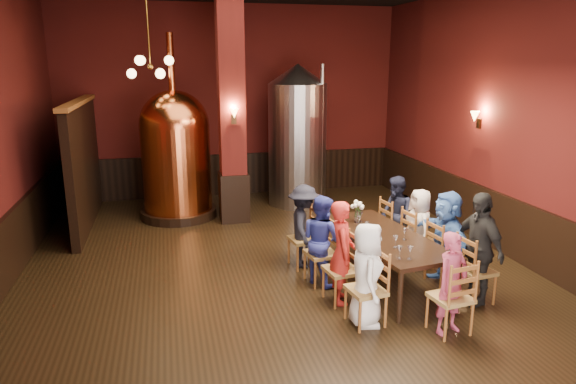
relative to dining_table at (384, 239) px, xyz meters
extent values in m
plane|color=black|center=(-1.43, 0.79, -0.69)|extent=(10.00, 10.00, 0.00)
cube|color=#4D1210|center=(-1.43, 5.79, 1.56)|extent=(8.00, 0.02, 4.50)
cube|color=#4D1210|center=(-1.43, -4.21, 1.56)|extent=(8.00, 0.02, 4.50)
cube|color=#4D1210|center=(2.57, 0.79, 1.56)|extent=(0.02, 10.00, 4.50)
cube|color=black|center=(2.53, 0.79, -0.19)|extent=(0.08, 9.90, 1.00)
cube|color=black|center=(-1.43, 5.75, -0.19)|extent=(7.90, 0.08, 1.00)
cube|color=#4D1210|center=(-1.73, 3.59, 1.56)|extent=(0.58, 0.58, 4.50)
cube|color=black|center=(-4.63, 3.99, 0.51)|extent=(0.22, 3.50, 2.40)
cube|color=black|center=(0.00, 0.00, 0.03)|extent=(1.31, 2.51, 0.06)
cylinder|color=black|center=(-0.28, -1.19, -0.34)|extent=(0.07, 0.07, 0.69)
cylinder|color=black|center=(0.59, -1.07, -0.34)|extent=(0.07, 0.07, 0.69)
cylinder|color=black|center=(-0.59, 1.07, -0.34)|extent=(0.07, 0.07, 0.69)
cylinder|color=black|center=(0.28, 1.19, -0.34)|extent=(0.07, 0.07, 0.69)
imported|color=white|center=(-0.71, -1.11, -0.03)|extent=(0.56, 0.73, 1.32)
imported|color=red|center=(-0.80, -0.44, 0.03)|extent=(0.46, 0.59, 1.43)
imported|color=#2D3696|center=(-0.89, 0.21, -0.02)|extent=(0.58, 0.73, 1.34)
imported|color=black|center=(-0.98, 0.88, -0.02)|extent=(0.65, 0.95, 1.34)
imported|color=black|center=(0.98, -0.88, 0.09)|extent=(0.48, 0.95, 1.55)
imported|color=#3B66B2|center=(0.89, -0.21, 0.02)|extent=(0.42, 1.31, 1.41)
imported|color=beige|center=(0.80, 0.44, -0.05)|extent=(0.43, 0.64, 1.28)
imported|color=#181B30|center=(0.71, 1.11, -0.02)|extent=(0.37, 0.67, 1.34)
imported|color=#AD3958|center=(0.21, -1.54, -0.05)|extent=(0.54, 0.45, 1.27)
cylinder|color=black|center=(-2.84, 4.11, -0.60)|extent=(1.59, 1.59, 0.18)
cylinder|color=#CD602F|center=(-2.84, 4.11, 0.37)|extent=(1.65, 1.65, 1.76)
sphere|color=#CD602F|center=(-2.84, 4.11, 1.25)|extent=(1.41, 1.41, 1.41)
cylinder|color=#CD602F|center=(-2.84, 4.11, 2.49)|extent=(0.14, 0.14, 1.15)
cylinder|color=#B2B2B7|center=(-0.14, 4.54, 0.67)|extent=(1.31, 1.31, 2.72)
cone|color=#B2B2B7|center=(-0.14, 4.54, 2.25)|extent=(1.30, 1.30, 0.43)
cylinder|color=#B2B2B7|center=(0.29, 4.10, 0.94)|extent=(0.09, 0.09, 3.04)
cylinder|color=white|center=(-0.16, 0.65, 0.16)|extent=(0.10, 0.10, 0.19)
camera|label=1|loc=(-3.01, -6.59, 2.54)|focal=32.00mm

